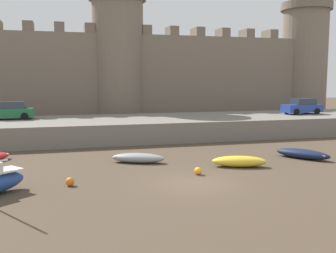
{
  "coord_description": "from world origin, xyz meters",
  "views": [
    {
      "loc": [
        -6.54,
        -18.94,
        5.41
      ],
      "look_at": [
        -0.27,
        4.27,
        2.5
      ],
      "focal_mm": 42.0,
      "sensor_mm": 36.0,
      "label": 1
    }
  ],
  "objects": [
    {
      "name": "rowboat_midflat_left",
      "position": [
        3.95,
        2.96,
        0.36
      ],
      "size": [
        3.55,
        2.13,
        0.69
      ],
      "color": "yellow",
      "rests_on": "ground"
    },
    {
      "name": "rowboat_midflat_centre",
      "position": [
        9.25,
        4.16,
        0.34
      ],
      "size": [
        3.04,
        3.73,
        0.66
      ],
      "color": "#141E3D",
      "rests_on": "ground"
    },
    {
      "name": "car_quay_centre_east",
      "position": [
        -11.14,
        19.12,
        2.54
      ],
      "size": [
        4.2,
        2.08,
        1.62
      ],
      "color": "#1E6638",
      "rests_on": "quay_road"
    },
    {
      "name": "quay_road",
      "position": [
        0.0,
        17.18,
        0.88
      ],
      "size": [
        62.15,
        10.0,
        1.76
      ],
      "primitive_type": "cube",
      "color": "slate",
      "rests_on": "ground"
    },
    {
      "name": "rowboat_foreground_left",
      "position": [
        -1.89,
        5.78,
        0.33
      ],
      "size": [
        3.61,
        2.41,
        0.63
      ],
      "color": "gray",
      "rests_on": "ground"
    },
    {
      "name": "mooring_buoy_mid_mud",
      "position": [
        -6.28,
        1.17,
        0.22
      ],
      "size": [
        0.44,
        0.44,
        0.44
      ],
      "primitive_type": "sphere",
      "color": "orange",
      "rests_on": "ground"
    },
    {
      "name": "castle",
      "position": [
        -0.0,
        27.88,
        6.67
      ],
      "size": [
        56.78,
        6.64,
        18.41
      ],
      "color": "#7A6B5B",
      "rests_on": "ground"
    },
    {
      "name": "car_quay_west",
      "position": [
        17.76,
        17.09,
        2.54
      ],
      "size": [
        4.2,
        2.08,
        1.62
      ],
      "color": "#263F99",
      "rests_on": "quay_road"
    },
    {
      "name": "ground_plane",
      "position": [
        0.0,
        0.0,
        0.0
      ],
      "size": [
        160.0,
        160.0,
        0.0
      ],
      "primitive_type": "plane",
      "color": "#4C3D2D"
    },
    {
      "name": "mooring_buoy_near_channel",
      "position": [
        0.8,
        1.71,
        0.22
      ],
      "size": [
        0.44,
        0.44,
        0.44
      ],
      "primitive_type": "sphere",
      "color": "orange",
      "rests_on": "ground"
    }
  ]
}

